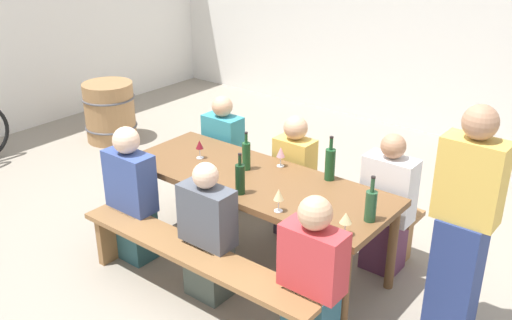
% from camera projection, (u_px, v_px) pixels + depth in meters
% --- Properties ---
extents(ground_plane, '(24.00, 24.00, 0.00)m').
position_uv_depth(ground_plane, '(256.00, 260.00, 4.76)').
color(ground_plane, gray).
extents(back_wall, '(14.00, 0.20, 3.20)m').
position_uv_depth(back_wall, '(454.00, 4.00, 6.80)').
color(back_wall, silver).
rests_on(back_wall, ground).
extents(tasting_table, '(2.18, 0.81, 0.75)m').
position_uv_depth(tasting_table, '(256.00, 187.00, 4.49)').
color(tasting_table, brown).
rests_on(tasting_table, ground).
extents(bench_near, '(2.08, 0.30, 0.45)m').
position_uv_depth(bench_near, '(194.00, 262.00, 4.11)').
color(bench_near, olive).
rests_on(bench_near, ground).
extents(bench_far, '(2.08, 0.30, 0.45)m').
position_uv_depth(bench_far, '(306.00, 191.00, 5.12)').
color(bench_far, olive).
rests_on(bench_far, ground).
extents(wine_bottle_0, '(0.07, 0.07, 0.32)m').
position_uv_depth(wine_bottle_0, '(240.00, 178.00, 4.17)').
color(wine_bottle_0, '#143319').
rests_on(wine_bottle_0, tasting_table).
extents(wine_bottle_1, '(0.07, 0.07, 0.31)m').
position_uv_depth(wine_bottle_1, '(246.00, 155.00, 4.56)').
color(wine_bottle_1, '#194723').
rests_on(wine_bottle_1, tasting_table).
extents(wine_bottle_2, '(0.08, 0.08, 0.35)m').
position_uv_depth(wine_bottle_2, '(330.00, 164.00, 4.38)').
color(wine_bottle_2, '#194723').
rests_on(wine_bottle_2, tasting_table).
extents(wine_bottle_3, '(0.08, 0.08, 0.32)m').
position_uv_depth(wine_bottle_3, '(371.00, 205.00, 3.81)').
color(wine_bottle_3, '#234C2D').
rests_on(wine_bottle_3, tasting_table).
extents(wine_glass_0, '(0.07, 0.07, 0.17)m').
position_uv_depth(wine_glass_0, '(281.00, 153.00, 4.61)').
color(wine_glass_0, silver).
rests_on(wine_glass_0, tasting_table).
extents(wine_glass_1, '(0.08, 0.08, 0.16)m').
position_uv_depth(wine_glass_1, '(346.00, 219.00, 3.64)').
color(wine_glass_1, silver).
rests_on(wine_glass_1, tasting_table).
extents(wine_glass_2, '(0.07, 0.07, 0.15)m').
position_uv_depth(wine_glass_2, '(204.00, 170.00, 4.35)').
color(wine_glass_2, silver).
rests_on(wine_glass_2, tasting_table).
extents(wine_glass_3, '(0.06, 0.06, 0.16)m').
position_uv_depth(wine_glass_3, '(200.00, 145.00, 4.76)').
color(wine_glass_3, silver).
rests_on(wine_glass_3, tasting_table).
extents(wine_glass_4, '(0.07, 0.07, 0.17)m').
position_uv_depth(wine_glass_4, '(279.00, 195.00, 3.93)').
color(wine_glass_4, silver).
rests_on(wine_glass_4, tasting_table).
extents(seated_guest_near_0, '(0.41, 0.24, 1.14)m').
position_uv_depth(seated_guest_near_0, '(132.00, 198.00, 4.61)').
color(seated_guest_near_0, '#285055').
rests_on(seated_guest_near_0, ground).
extents(seated_guest_near_1, '(0.41, 0.24, 1.07)m').
position_uv_depth(seated_guest_near_1, '(208.00, 236.00, 4.16)').
color(seated_guest_near_1, '#465047').
rests_on(seated_guest_near_1, ground).
extents(seated_guest_near_2, '(0.41, 0.24, 1.10)m').
position_uv_depth(seated_guest_near_2, '(312.00, 279.00, 3.65)').
color(seated_guest_near_2, '#295564').
rests_on(seated_guest_near_2, ground).
extents(seated_guest_far_0, '(0.36, 0.24, 1.11)m').
position_uv_depth(seated_guest_far_0, '(223.00, 156.00, 5.42)').
color(seated_guest_far_0, brown).
rests_on(seated_guest_far_0, ground).
extents(seated_guest_far_1, '(0.33, 0.24, 1.09)m').
position_uv_depth(seated_guest_far_1, '(294.00, 179.00, 4.96)').
color(seated_guest_far_1, '#312C3C').
rests_on(seated_guest_far_1, ground).
extents(seated_guest_far_2, '(0.39, 0.24, 1.14)m').
position_uv_depth(seated_guest_far_2, '(387.00, 208.00, 4.46)').
color(seated_guest_far_2, '#532A44').
rests_on(seated_guest_far_2, ground).
extents(standing_host, '(0.39, 0.24, 1.63)m').
position_uv_depth(standing_host, '(462.00, 232.00, 3.64)').
color(standing_host, navy).
rests_on(standing_host, ground).
extents(wine_barrel, '(0.63, 0.63, 0.72)m').
position_uv_depth(wine_barrel, '(110.00, 112.00, 7.07)').
color(wine_barrel, '#9E7247').
rests_on(wine_barrel, ground).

